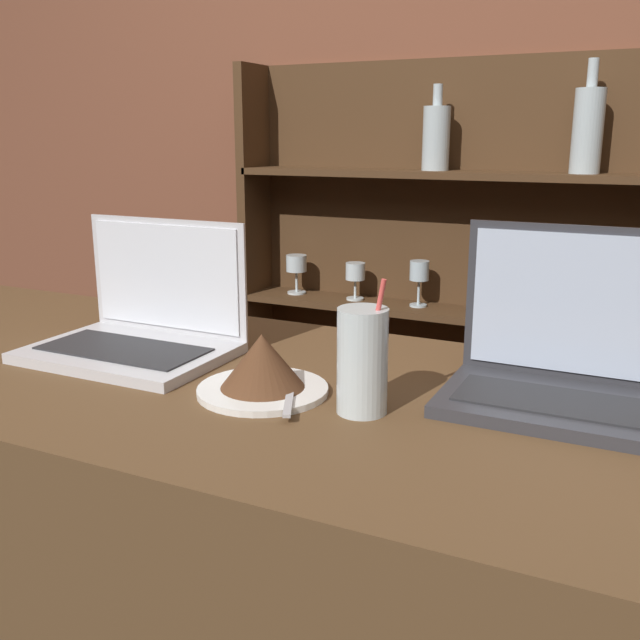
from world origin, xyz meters
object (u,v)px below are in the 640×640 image
at_px(laptop_far, 565,364).
at_px(cake_plate, 262,368).
at_px(laptop_near, 142,325).
at_px(water_glass, 362,361).

height_order(laptop_far, cake_plate, laptop_far).
relative_size(laptop_far, cake_plate, 1.63).
relative_size(laptop_near, cake_plate, 1.72).
bearing_deg(laptop_near, cake_plate, -16.80).
relative_size(cake_plate, water_glass, 1.03).
bearing_deg(laptop_far, laptop_near, -174.86).
bearing_deg(laptop_near, laptop_far, 5.14).
xyz_separation_m(laptop_far, cake_plate, (-0.41, -0.15, -0.02)).
distance_m(cake_plate, water_glass, 0.17).
height_order(laptop_near, water_glass, laptop_near).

